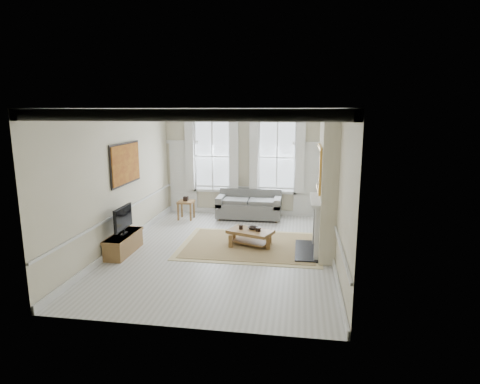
% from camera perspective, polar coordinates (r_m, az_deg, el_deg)
% --- Properties ---
extents(floor, '(7.20, 7.20, 0.00)m').
position_cam_1_polar(floor, '(9.93, -2.28, -8.29)').
color(floor, '#B7B5AD').
rests_on(floor, ground).
extents(ceiling, '(7.20, 7.20, 0.00)m').
position_cam_1_polar(ceiling, '(9.34, -2.45, 11.74)').
color(ceiling, white).
rests_on(ceiling, back_wall).
extents(back_wall, '(5.20, 0.00, 5.20)m').
position_cam_1_polar(back_wall, '(13.00, 0.66, 4.19)').
color(back_wall, beige).
rests_on(back_wall, floor).
extents(left_wall, '(0.00, 7.20, 7.20)m').
position_cam_1_polar(left_wall, '(10.30, -16.72, 1.74)').
color(left_wall, beige).
rests_on(left_wall, floor).
extents(right_wall, '(0.00, 7.20, 7.20)m').
position_cam_1_polar(right_wall, '(9.35, 13.48, 0.96)').
color(right_wall, beige).
rests_on(right_wall, floor).
extents(window_left, '(1.26, 0.20, 2.20)m').
position_cam_1_polar(window_left, '(13.11, -3.94, 5.10)').
color(window_left, '#B2BCC6').
rests_on(window_left, back_wall).
extents(window_right, '(1.26, 0.20, 2.20)m').
position_cam_1_polar(window_right, '(12.82, 5.30, 4.94)').
color(window_right, '#B2BCC6').
rests_on(window_right, back_wall).
extents(door_left, '(0.90, 0.08, 2.30)m').
position_cam_1_polar(door_left, '(13.48, -8.04, 1.97)').
color(door_left, silver).
rests_on(door_left, floor).
extents(door_right, '(0.90, 0.08, 2.30)m').
position_cam_1_polar(door_right, '(12.92, 9.67, 1.51)').
color(door_right, silver).
rests_on(door_right, floor).
extents(painting, '(0.05, 1.66, 1.06)m').
position_cam_1_polar(painting, '(10.50, -15.94, 3.90)').
color(painting, '#B7741F').
rests_on(painting, left_wall).
extents(chimney_breast, '(0.35, 1.70, 3.38)m').
position_cam_1_polar(chimney_breast, '(9.54, 12.34, 1.21)').
color(chimney_breast, beige).
rests_on(chimney_breast, floor).
extents(hearth, '(0.55, 1.50, 0.05)m').
position_cam_1_polar(hearth, '(9.95, 9.45, -8.25)').
color(hearth, black).
rests_on(hearth, floor).
extents(fireplace, '(0.21, 1.45, 1.33)m').
position_cam_1_polar(fireplace, '(9.74, 10.77, -4.36)').
color(fireplace, silver).
rests_on(fireplace, floor).
extents(mirror, '(0.06, 1.26, 1.06)m').
position_cam_1_polar(mirror, '(9.47, 11.13, 3.33)').
color(mirror, gold).
rests_on(mirror, chimney_breast).
extents(sofa, '(2.00, 0.97, 0.89)m').
position_cam_1_polar(sofa, '(12.73, 1.33, -2.06)').
color(sofa, '#555553').
rests_on(sofa, floor).
extents(side_table, '(0.48, 0.48, 0.58)m').
position_cam_1_polar(side_table, '(12.67, -7.69, -1.75)').
color(side_table, brown).
rests_on(side_table, floor).
extents(rug, '(3.50, 2.60, 0.02)m').
position_cam_1_polar(rug, '(10.24, 1.49, -7.58)').
color(rug, '#9F7E52').
rests_on(rug, floor).
extents(coffee_table, '(1.24, 0.98, 0.41)m').
position_cam_1_polar(coffee_table, '(10.14, 1.50, -5.89)').
color(coffee_table, brown).
rests_on(coffee_table, rug).
extents(ceramic_pot_a, '(0.11, 0.11, 0.11)m').
position_cam_1_polar(ceramic_pot_a, '(10.18, 0.14, -5.03)').
color(ceramic_pot_a, black).
rests_on(ceramic_pot_a, coffee_table).
extents(ceramic_pot_b, '(0.13, 0.13, 0.10)m').
position_cam_1_polar(ceramic_pot_b, '(10.03, 2.60, -5.33)').
color(ceramic_pot_b, black).
rests_on(ceramic_pot_b, coffee_table).
extents(bowl, '(0.31, 0.31, 0.06)m').
position_cam_1_polar(bowl, '(10.20, 1.85, -5.15)').
color(bowl, black).
rests_on(bowl, coffee_table).
extents(tv_stand, '(0.42, 1.32, 0.47)m').
position_cam_1_polar(tv_stand, '(10.06, -16.20, -7.07)').
color(tv_stand, brown).
rests_on(tv_stand, floor).
extents(tv, '(0.08, 0.90, 0.68)m').
position_cam_1_polar(tv, '(9.87, -16.29, -3.60)').
color(tv, black).
rests_on(tv, tv_stand).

